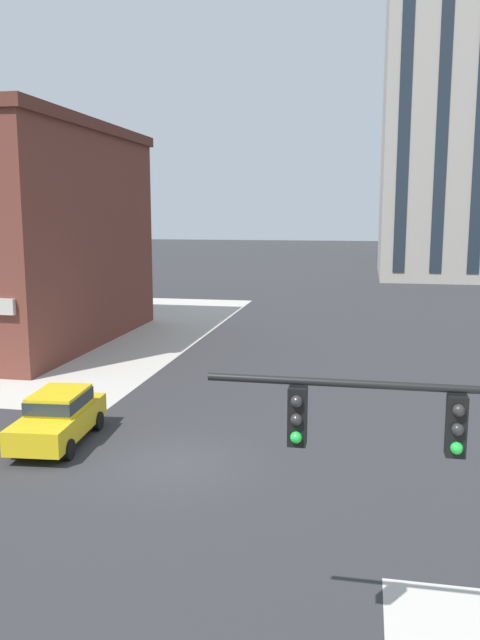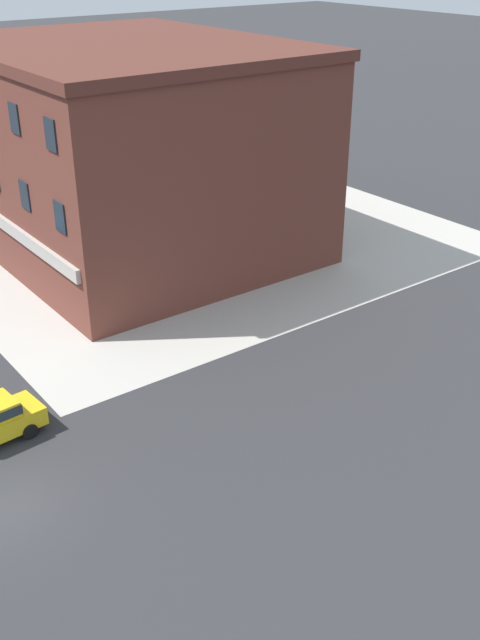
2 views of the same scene
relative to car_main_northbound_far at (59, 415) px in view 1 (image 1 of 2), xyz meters
The scene contains 3 objects.
ground_plane 4.35m from the car_main_northbound_far, 14.45° to the right, with size 320.00×320.00×0.00m, color #2D2D30.
car_main_northbound_far is the anchor object (origin of this frame).
residential_tower_skyline_right 70.79m from the car_main_northbound_far, 71.54° to the left, with size 19.11×19.72×60.42m.
Camera 1 is at (5.49, -17.38, 7.35)m, focal length 36.10 mm.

